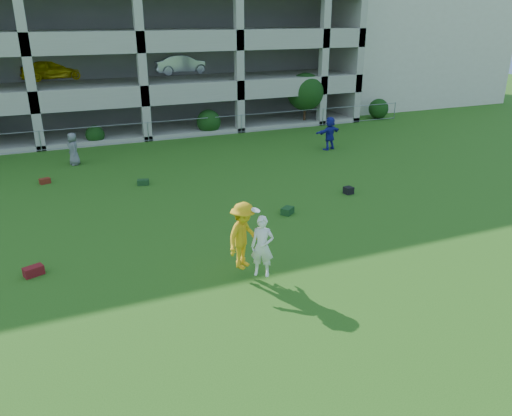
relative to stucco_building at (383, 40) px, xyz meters
name	(u,v)px	position (x,y,z in m)	size (l,w,h in m)	color
ground	(288,293)	(-23.00, -28.00, -5.00)	(100.00, 100.00, 0.00)	#235114
stucco_building	(383,40)	(0.00, 0.00, 0.00)	(16.00, 14.00, 10.00)	beige
bystander_c	(73,149)	(-27.46, -12.47, -4.18)	(0.80, 0.52, 1.64)	slate
bystander_d	(330,133)	(-13.93, -14.81, -4.07)	(1.72, 0.55, 1.86)	#202496
bag_red_a	(34,271)	(-29.45, -24.19, -4.86)	(0.55, 0.30, 0.28)	#5F1011
bag_green_c	(287,211)	(-20.43, -22.73, -4.87)	(0.50, 0.35, 0.26)	#14371A
crate_d	(348,190)	(-17.01, -21.66, -4.85)	(0.35, 0.35, 0.30)	black
bag_red_f	(45,181)	(-28.95, -15.15, -4.88)	(0.45, 0.28, 0.24)	#51110D
bag_green_g	(143,182)	(-24.88, -17.07, -4.88)	(0.50, 0.30, 0.25)	#12321B
frisbee_contest	(247,238)	(-23.70, -26.74, -3.73)	(1.54, 1.46, 2.12)	gold
parking_garage	(117,32)	(-23.00, -0.30, 1.01)	(30.00, 14.00, 12.00)	#9E998C
fence	(148,132)	(-23.00, -9.00, -4.39)	(36.06, 0.06, 1.20)	gray
shrub_row	(217,109)	(-18.41, -8.30, -3.49)	(34.38, 2.52, 3.50)	#163D11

